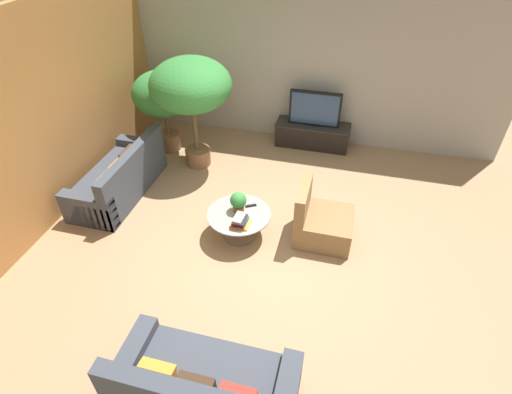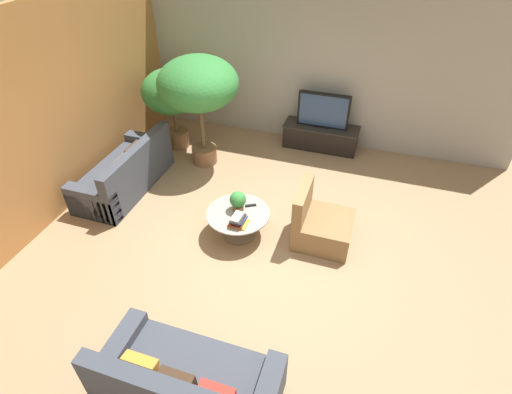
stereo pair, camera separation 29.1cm
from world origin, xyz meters
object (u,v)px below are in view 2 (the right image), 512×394
object	(u,v)px
potted_palm_tall	(172,94)
couch_near_entry	(188,385)
media_console	(321,136)
potted_plant_tabletop	(238,201)
potted_palm_corner	(198,86)
couch_by_wall	(126,173)
coffee_table	(238,219)
armchair_wicker	(320,225)
television	(323,111)

from	to	relation	value
potted_palm_tall	couch_near_entry	bearing A→B (deg)	-61.83
media_console	potted_plant_tabletop	size ratio (longest dim) A/B	4.77
media_console	potted_palm_corner	bearing A→B (deg)	-148.41
potted_palm_tall	potted_palm_corner	world-z (taller)	potted_palm_corner
couch_by_wall	potted_palm_tall	xyz separation A→B (m)	(0.17, 1.53, 0.79)
coffee_table	armchair_wicker	world-z (taller)	armchair_wicker
television	armchair_wicker	xyz separation A→B (m)	(0.49, -2.58, -0.51)
media_console	television	bearing A→B (deg)	-90.00
couch_by_wall	couch_near_entry	distance (m)	3.91
armchair_wicker	potted_palm_corner	world-z (taller)	potted_palm_corner
media_console	potted_palm_corner	xyz separation A→B (m)	(-1.94, -1.19, 1.24)
television	potted_palm_tall	xyz separation A→B (m)	(-2.68, -0.81, 0.30)
couch_by_wall	couch_near_entry	bearing A→B (deg)	41.08
coffee_table	potted_plant_tabletop	size ratio (longest dim) A/B	3.05
couch_near_entry	potted_plant_tabletop	world-z (taller)	couch_near_entry
coffee_table	potted_palm_tall	xyz separation A→B (m)	(-2.02, 2.03, 0.80)
couch_near_entry	couch_by_wall	bearing A→B (deg)	-48.92
couch_by_wall	media_console	bearing A→B (deg)	129.38
couch_by_wall	couch_near_entry	world-z (taller)	same
couch_near_entry	armchair_wicker	xyz separation A→B (m)	(0.77, 2.70, -0.01)
couch_near_entry	potted_palm_corner	distance (m)	4.58
media_console	potted_plant_tabletop	distance (m)	2.88
coffee_table	couch_by_wall	size ratio (longest dim) A/B	0.49
potted_plant_tabletop	couch_by_wall	bearing A→B (deg)	168.74
couch_near_entry	media_console	bearing A→B (deg)	-93.08
couch_near_entry	potted_palm_corner	world-z (taller)	potted_palm_corner
couch_near_entry	potted_palm_tall	distance (m)	5.14
armchair_wicker	potted_palm_tall	size ratio (longest dim) A/B	0.56
armchair_wicker	potted_palm_tall	world-z (taller)	potted_palm_tall
potted_palm_tall	couch_by_wall	bearing A→B (deg)	-96.49
armchair_wicker	potted_plant_tabletop	size ratio (longest dim) A/B	2.86
coffee_table	couch_near_entry	distance (m)	2.47
armchair_wicker	couch_near_entry	bearing A→B (deg)	164.09
potted_palm_corner	potted_plant_tabletop	distance (m)	2.21
couch_by_wall	armchair_wicker	xyz separation A→B (m)	(3.34, -0.24, -0.02)
couch_by_wall	potted_palm_tall	bearing A→B (deg)	173.51
potted_palm_corner	coffee_table	bearing A→B (deg)	-52.27
media_console	couch_near_entry	distance (m)	5.30
television	potted_palm_tall	bearing A→B (deg)	-163.09
potted_palm_corner	potted_plant_tabletop	bearing A→B (deg)	-51.55
television	armchair_wicker	world-z (taller)	television
coffee_table	potted_plant_tabletop	xyz separation A→B (m)	(-0.02, 0.07, 0.29)
coffee_table	potted_palm_corner	bearing A→B (deg)	127.73
potted_palm_corner	armchair_wicker	bearing A→B (deg)	-29.83
couch_near_entry	potted_plant_tabletop	size ratio (longest dim) A/B	5.82
couch_near_entry	potted_plant_tabletop	xyz separation A→B (m)	(-0.40, 2.52, 0.28)
armchair_wicker	potted_palm_corner	size ratio (longest dim) A/B	0.44
media_console	coffee_table	bearing A→B (deg)	-103.07
couch_by_wall	potted_plant_tabletop	size ratio (longest dim) A/B	6.29
potted_palm_tall	potted_plant_tabletop	bearing A→B (deg)	-44.46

